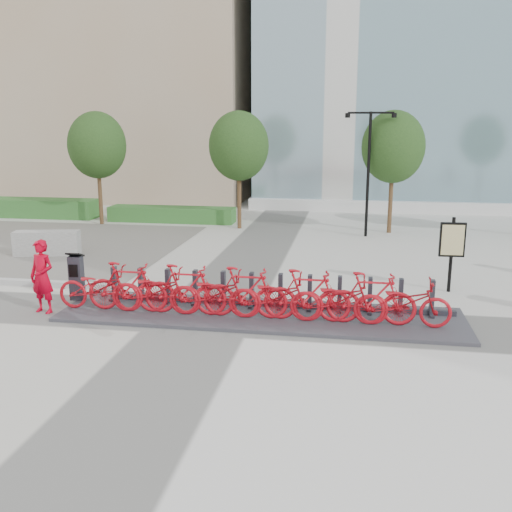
% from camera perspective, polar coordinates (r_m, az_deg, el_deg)
% --- Properties ---
extents(ground, '(120.00, 120.00, 0.00)m').
position_cam_1_polar(ground, '(13.72, -5.19, -6.13)').
color(ground, silver).
extents(hedge_a, '(10.00, 1.40, 0.90)m').
position_cam_1_polar(hedge_a, '(31.54, -24.06, 4.50)').
color(hedge_a, '#39752F').
rests_on(hedge_a, ground).
extents(hedge_b, '(6.00, 1.20, 0.70)m').
position_cam_1_polar(hedge_b, '(27.36, -8.41, 4.15)').
color(hedge_b, '#39752F').
rests_on(hedge_b, ground).
extents(tree_0, '(2.60, 2.60, 5.10)m').
position_cam_1_polar(tree_0, '(27.04, -15.60, 10.62)').
color(tree_0, brown).
rests_on(tree_0, ground).
extents(tree_1, '(2.60, 2.60, 5.10)m').
position_cam_1_polar(tree_1, '(25.02, -1.72, 10.92)').
color(tree_1, brown).
rests_on(tree_1, ground).
extents(tree_2, '(2.60, 2.60, 5.10)m').
position_cam_1_polar(tree_2, '(24.60, 13.57, 10.54)').
color(tree_2, brown).
rests_on(tree_2, ground).
extents(streetlamp, '(2.00, 0.20, 5.00)m').
position_cam_1_polar(streetlamp, '(23.58, 11.22, 9.45)').
color(streetlamp, black).
rests_on(streetlamp, ground).
extents(dock_pad, '(9.60, 2.40, 0.08)m').
position_cam_1_polar(dock_pad, '(13.73, 0.41, -5.88)').
color(dock_pad, '#3C3C44').
rests_on(dock_pad, ground).
extents(dock_rail_posts, '(8.02, 0.50, 0.85)m').
position_cam_1_polar(dock_rail_posts, '(14.02, 0.96, -3.48)').
color(dock_rail_posts, '#272831').
rests_on(dock_rail_posts, dock_pad).
extents(bike_0, '(2.07, 0.72, 1.09)m').
position_cam_1_polar(bike_0, '(14.35, -15.41, -3.08)').
color(bike_0, '#AD0E18').
rests_on(bike_0, dock_pad).
extents(bike_1, '(2.01, 0.57, 1.21)m').
position_cam_1_polar(bike_1, '(14.05, -12.75, -3.02)').
color(bike_1, '#AD0E18').
rests_on(bike_1, dock_pad).
extents(bike_2, '(2.07, 0.72, 1.09)m').
position_cam_1_polar(bike_2, '(13.81, -9.96, -3.42)').
color(bike_2, '#AD0E18').
rests_on(bike_2, dock_pad).
extents(bike_3, '(2.01, 0.57, 1.21)m').
position_cam_1_polar(bike_3, '(13.58, -7.10, -3.35)').
color(bike_3, '#AD0E18').
rests_on(bike_3, dock_pad).
extents(bike_4, '(2.07, 0.72, 1.09)m').
position_cam_1_polar(bike_4, '(13.41, -4.14, -3.75)').
color(bike_4, '#AD0E18').
rests_on(bike_4, dock_pad).
extents(bike_5, '(2.01, 0.57, 1.21)m').
position_cam_1_polar(bike_5, '(13.25, -1.11, -3.66)').
color(bike_5, '#AD0E18').
rests_on(bike_5, dock_pad).
extents(bike_6, '(2.07, 0.72, 1.09)m').
position_cam_1_polar(bike_6, '(13.16, 1.99, -4.06)').
color(bike_6, '#AD0E18').
rests_on(bike_6, dock_pad).
extents(bike_7, '(2.01, 0.57, 1.21)m').
position_cam_1_polar(bike_7, '(13.07, 5.12, -3.95)').
color(bike_7, '#AD0E18').
rests_on(bike_7, dock_pad).
extents(bike_8, '(2.07, 0.72, 1.09)m').
position_cam_1_polar(bike_8, '(13.06, 8.28, -4.32)').
color(bike_8, '#AD0E18').
rests_on(bike_8, dock_pad).
extents(bike_9, '(2.01, 0.57, 1.21)m').
position_cam_1_polar(bike_9, '(13.05, 11.45, -4.19)').
color(bike_9, '#AD0E18').
rests_on(bike_9, dock_pad).
extents(bike_10, '(2.07, 0.72, 1.09)m').
position_cam_1_polar(bike_10, '(13.12, 14.59, -4.54)').
color(bike_10, '#AD0E18').
rests_on(bike_10, dock_pad).
extents(kiosk, '(0.40, 0.34, 1.26)m').
position_cam_1_polar(kiosk, '(15.31, -17.51, -1.99)').
color(kiosk, '#272831').
rests_on(kiosk, dock_pad).
extents(worker_red, '(0.73, 0.56, 1.80)m').
position_cam_1_polar(worker_red, '(14.72, -20.60, -1.93)').
color(worker_red, '#B60018').
rests_on(worker_red, ground).
extents(jersey_barrier, '(2.30, 1.09, 0.86)m').
position_cam_1_polar(jersey_barrier, '(21.32, -20.17, 1.22)').
color(jersey_barrier, '#AEAEAC').
rests_on(jersey_barrier, ground).
extents(map_sign, '(0.68, 0.15, 2.07)m').
position_cam_1_polar(map_sign, '(16.27, 19.02, 1.25)').
color(map_sign, black).
rests_on(map_sign, ground).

